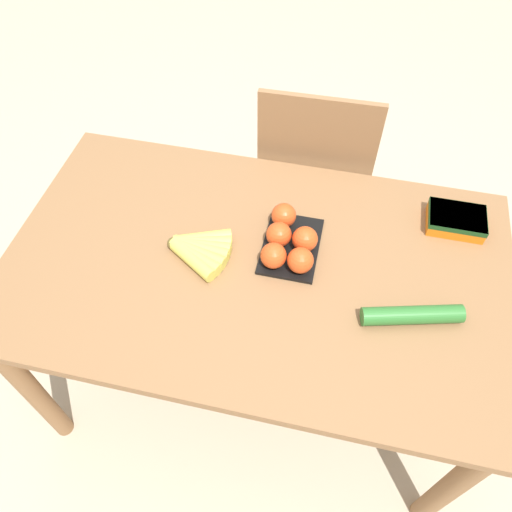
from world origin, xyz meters
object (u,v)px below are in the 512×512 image
at_px(tomato_pack, 289,241).
at_px(carrot_bag, 456,219).
at_px(banana_bunch, 199,249).
at_px(cucumber_near, 412,315).
at_px(chair, 314,182).

relative_size(tomato_pack, carrot_bag, 1.43).
relative_size(banana_bunch, cucumber_near, 0.72).
xyz_separation_m(banana_bunch, tomato_pack, (0.24, 0.07, 0.02)).
bearing_deg(tomato_pack, chair, 88.57).
bearing_deg(carrot_bag, banana_bunch, -159.34).
relative_size(banana_bunch, carrot_bag, 1.15).
bearing_deg(tomato_pack, carrot_bag, 23.23).
bearing_deg(cucumber_near, carrot_bag, 72.08).
bearing_deg(chair, cucumber_near, 114.35).
relative_size(chair, carrot_bag, 5.93).
bearing_deg(carrot_bag, tomato_pack, -156.77).
distance_m(chair, carrot_bag, 0.62).
height_order(chair, carrot_bag, chair).
distance_m(chair, banana_bunch, 0.70).
bearing_deg(banana_bunch, chair, 67.25).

